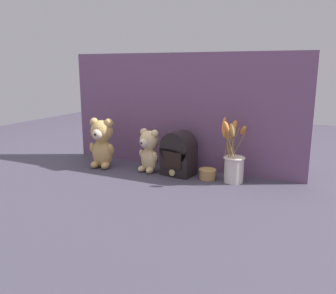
% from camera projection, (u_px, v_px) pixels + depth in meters
% --- Properties ---
extents(ground_plane, '(4.00, 4.00, 0.00)m').
position_uv_depth(ground_plane, '(166.00, 175.00, 1.76)').
color(ground_plane, '#3D3847').
extents(backdrop_wall, '(1.29, 0.02, 0.60)m').
position_uv_depth(backdrop_wall, '(180.00, 112.00, 1.84)').
color(backdrop_wall, '#704C70').
rests_on(backdrop_wall, ground).
extents(teddy_bear_large, '(0.15, 0.13, 0.26)m').
position_uv_depth(teddy_bear_large, '(102.00, 142.00, 1.88)').
color(teddy_bear_large, tan).
rests_on(teddy_bear_large, ground).
extents(teddy_bear_medium, '(0.12, 0.11, 0.22)m').
position_uv_depth(teddy_bear_medium, '(149.00, 150.00, 1.80)').
color(teddy_bear_medium, '#DBBC84').
rests_on(teddy_bear_medium, ground).
extents(flower_vase, '(0.12, 0.18, 0.30)m').
position_uv_depth(flower_vase, '(233.00, 161.00, 1.64)').
color(flower_vase, silver).
rests_on(flower_vase, ground).
extents(vintage_radio, '(0.17, 0.13, 0.22)m').
position_uv_depth(vintage_radio, '(179.00, 154.00, 1.75)').
color(vintage_radio, black).
rests_on(vintage_radio, ground).
extents(decorative_tin_tall, '(0.08, 0.08, 0.05)m').
position_uv_depth(decorative_tin_tall, '(207.00, 174.00, 1.70)').
color(decorative_tin_tall, tan).
rests_on(decorative_tin_tall, ground).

